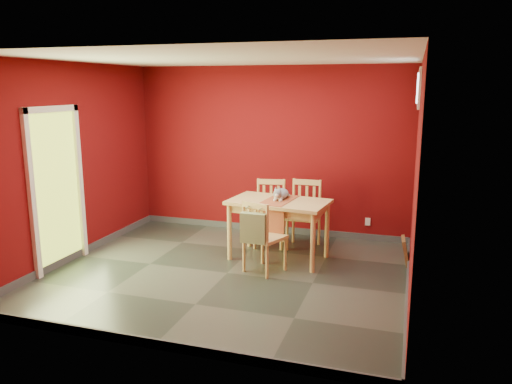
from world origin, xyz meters
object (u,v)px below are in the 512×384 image
(chair_far_right, at_px, (304,214))
(dining_table, at_px, (279,208))
(tote_bag, at_px, (253,228))
(chair_far_left, at_px, (270,212))
(chair_near, at_px, (263,236))
(picture_frame, at_px, (405,251))
(cat, at_px, (281,192))

(chair_far_right, bearing_deg, dining_table, -110.28)
(chair_far_right, xyz_separation_m, tote_bag, (-0.35, -1.41, 0.13))
(chair_far_left, bearing_deg, dining_table, -63.19)
(chair_far_right, relative_size, chair_near, 1.05)
(chair_far_right, height_order, chair_near, chair_far_right)
(tote_bag, bearing_deg, chair_near, 75.63)
(chair_far_left, distance_m, tote_bag, 1.37)
(chair_far_left, distance_m, picture_frame, 2.04)
(chair_near, height_order, cat, cat)
(cat, bearing_deg, chair_far_right, 49.93)
(chair_far_left, relative_size, picture_frame, 2.70)
(chair_far_right, relative_size, cat, 2.41)
(cat, bearing_deg, chair_far_left, 103.59)
(dining_table, distance_m, chair_far_left, 0.68)
(dining_table, xyz_separation_m, tote_bag, (-0.12, -0.78, -0.08))
(dining_table, bearing_deg, chair_near, -96.28)
(picture_frame, bearing_deg, cat, -172.48)
(tote_bag, height_order, cat, cat)
(dining_table, bearing_deg, chair_far_right, 69.72)
(chair_near, bearing_deg, chair_far_left, 101.26)
(chair_far_left, height_order, picture_frame, chair_far_left)
(dining_table, distance_m, chair_near, 0.62)
(chair_near, distance_m, cat, 0.80)
(dining_table, xyz_separation_m, chair_far_right, (0.23, 0.63, -0.22))
(chair_near, relative_size, picture_frame, 2.61)
(dining_table, height_order, chair_far_right, chair_far_right)
(tote_bag, height_order, picture_frame, tote_bag)
(picture_frame, bearing_deg, tote_bag, -149.10)
(chair_far_left, xyz_separation_m, picture_frame, (1.99, -0.27, -0.33))
(dining_table, relative_size, chair_far_right, 1.41)
(chair_far_left, bearing_deg, tote_bag, -82.77)
(dining_table, relative_size, chair_near, 1.48)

